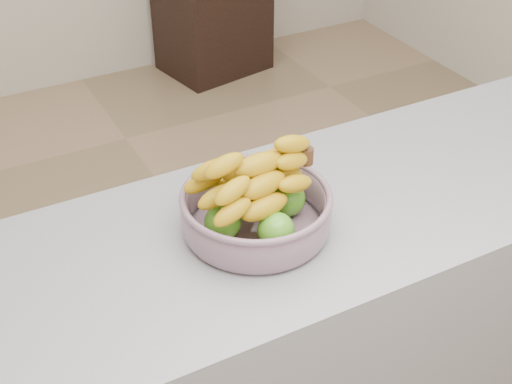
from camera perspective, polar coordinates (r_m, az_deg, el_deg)
ground at (r=2.76m, az=-1.70°, el=-7.35°), size 4.00×4.00×0.00m
counter at (r=1.99m, az=8.04°, el=-10.61°), size 2.00×0.60×0.90m
fruit_bowl at (r=1.52m, az=-0.01°, el=-1.20°), size 0.33×0.33×0.19m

